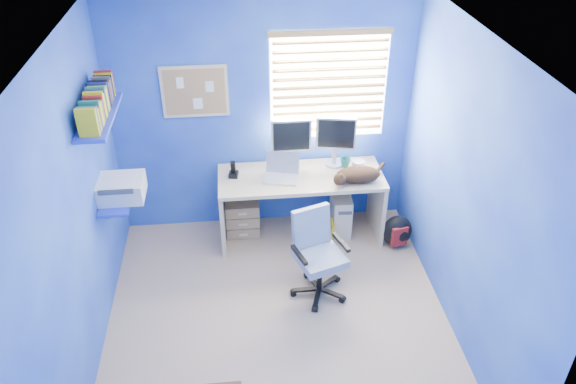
{
  "coord_description": "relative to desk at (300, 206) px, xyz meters",
  "views": [
    {
      "loc": [
        -0.29,
        -3.51,
        3.68
      ],
      "look_at": [
        0.15,
        0.65,
        0.95
      ],
      "focal_mm": 35.0,
      "sensor_mm": 36.0,
      "label": 1
    }
  ],
  "objects": [
    {
      "name": "office_chair",
      "position": [
        0.05,
        -0.87,
        -0.06
      ],
      "size": [
        0.62,
        0.62,
        0.84
      ],
      "color": "black",
      "rests_on": "floor"
    },
    {
      "name": "floor",
      "position": [
        -0.34,
        -1.26,
        -0.37
      ],
      "size": [
        3.0,
        3.2,
        0.0
      ],
      "primitive_type": "cube",
      "color": "tan",
      "rests_on": "ground"
    },
    {
      "name": "cat",
      "position": [
        0.55,
        -0.16,
        0.45
      ],
      "size": [
        0.48,
        0.38,
        0.15
      ],
      "primitive_type": "ellipsoid",
      "rotation": [
        0.0,
        0.0,
        0.43
      ],
      "color": "black",
      "rests_on": "desk"
    },
    {
      "name": "window_blinds",
      "position": [
        0.31,
        0.31,
        1.18
      ],
      "size": [
        1.15,
        0.05,
        1.1
      ],
      "color": "white",
      "rests_on": "ground"
    },
    {
      "name": "wall_front",
      "position": [
        -0.34,
        -2.86,
        0.88
      ],
      "size": [
        3.0,
        0.01,
        2.5
      ],
      "primitive_type": "cube",
      "color": "#1D32BA",
      "rests_on": "ground"
    },
    {
      "name": "yellow_book",
      "position": [
        0.3,
        -0.13,
        -0.25
      ],
      "size": [
        0.03,
        0.17,
        0.24
      ],
      "primitive_type": "cube",
      "color": "yellow",
      "rests_on": "floor"
    },
    {
      "name": "desk",
      "position": [
        0.0,
        0.0,
        0.0
      ],
      "size": [
        1.66,
        0.65,
        0.74
      ],
      "primitive_type": "cube",
      "color": "#C4B18A",
      "rests_on": "floor"
    },
    {
      "name": "phone",
      "position": [
        -0.67,
        0.06,
        0.45
      ],
      "size": [
        0.11,
        0.12,
        0.17
      ],
      "primitive_type": "cube",
      "rotation": [
        0.0,
        0.0,
        -0.15
      ],
      "color": "black",
      "rests_on": "desk"
    },
    {
      "name": "tower_pc",
      "position": [
        0.44,
        0.07,
        -0.14
      ],
      "size": [
        0.21,
        0.45,
        0.45
      ],
      "primitive_type": "cube",
      "rotation": [
        0.0,
        0.0,
        -0.06
      ],
      "color": "beige",
      "rests_on": "floor"
    },
    {
      "name": "mug",
      "position": [
        0.47,
        0.13,
        0.42
      ],
      "size": [
        0.1,
        0.09,
        0.1
      ],
      "primitive_type": "imported",
      "color": "#1C705E",
      "rests_on": "desk"
    },
    {
      "name": "wall_right",
      "position": [
        1.16,
        -1.26,
        0.88
      ],
      "size": [
        0.01,
        3.2,
        2.5
      ],
      "primitive_type": "cube",
      "color": "#1D32BA",
      "rests_on": "ground"
    },
    {
      "name": "ceiling",
      "position": [
        -0.34,
        -1.26,
        2.13
      ],
      "size": [
        3.0,
        3.2,
        0.0
      ],
      "primitive_type": "cube",
      "color": "white",
      "rests_on": "wall_back"
    },
    {
      "name": "corkboard",
      "position": [
        -0.99,
        0.33,
        1.18
      ],
      "size": [
        0.64,
        0.02,
        0.52
      ],
      "color": "#C4B18A",
      "rests_on": "ground"
    },
    {
      "name": "drawer_boxes",
      "position": [
        -0.6,
        0.11,
        -0.17
      ],
      "size": [
        0.35,
        0.28,
        0.41
      ],
      "primitive_type": "cube",
      "color": "tan",
      "rests_on": "floor"
    },
    {
      "name": "cd_spindle",
      "position": [
        0.61,
        0.11,
        0.41
      ],
      "size": [
        0.13,
        0.13,
        0.07
      ],
      "primitive_type": "cylinder",
      "color": "silver",
      "rests_on": "desk"
    },
    {
      "name": "wall_left",
      "position": [
        -1.84,
        -1.26,
        0.88
      ],
      "size": [
        0.01,
        3.2,
        2.5
      ],
      "primitive_type": "cube",
      "color": "#1D32BA",
      "rests_on": "ground"
    },
    {
      "name": "wall_shelves",
      "position": [
        -1.7,
        -0.51,
        1.06
      ],
      "size": [
        0.42,
        0.9,
        1.05
      ],
      "color": "blue",
      "rests_on": "ground"
    },
    {
      "name": "backpack",
      "position": [
        0.97,
        -0.28,
        -0.19
      ],
      "size": [
        0.35,
        0.3,
        0.36
      ],
      "primitive_type": "ellipsoid",
      "rotation": [
        0.0,
        0.0,
        0.24
      ],
      "color": "black",
      "rests_on": "floor"
    },
    {
      "name": "laptop",
      "position": [
        -0.2,
        -0.04,
        0.48
      ],
      "size": [
        0.38,
        0.33,
        0.22
      ],
      "primitive_type": "cube",
      "rotation": [
        0.0,
        0.0,
        -0.24
      ],
      "color": "silver",
      "rests_on": "desk"
    },
    {
      "name": "monitor_right",
      "position": [
        0.37,
        0.18,
        0.64
      ],
      "size": [
        0.42,
        0.19,
        0.54
      ],
      "primitive_type": "cube",
      "rotation": [
        0.0,
        0.0,
        -0.19
      ],
      "color": "silver",
      "rests_on": "desk"
    },
    {
      "name": "monitor_left",
      "position": [
        -0.08,
        0.18,
        0.64
      ],
      "size": [
        0.4,
        0.12,
        0.54
      ],
      "primitive_type": "cube",
      "rotation": [
        0.0,
        0.0,
        -0.0
      ],
      "color": "silver",
      "rests_on": "desk"
    },
    {
      "name": "wall_back",
      "position": [
        -0.34,
        0.34,
        0.88
      ],
      "size": [
        3.0,
        0.01,
        2.5
      ],
      "primitive_type": "cube",
      "color": "#1D32BA",
      "rests_on": "ground"
    }
  ]
}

